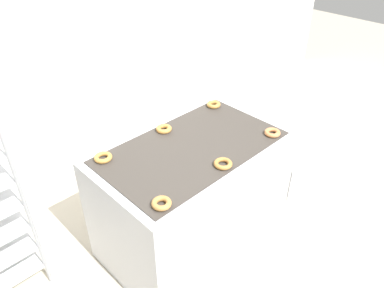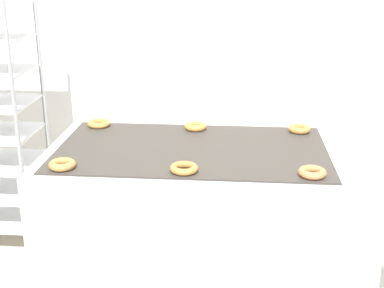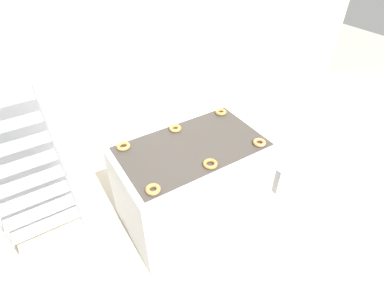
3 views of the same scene
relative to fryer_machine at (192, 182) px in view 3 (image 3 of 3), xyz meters
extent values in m
plane|color=#B2A893|center=(0.00, -0.66, -0.45)|extent=(14.00, 14.00, 0.00)
cube|color=white|center=(0.00, 1.46, 0.95)|extent=(8.00, 0.05, 2.80)
cube|color=#B7BABF|center=(0.00, 0.00, 0.00)|extent=(1.36, 0.82, 0.90)
cube|color=#38332D|center=(0.00, 0.00, 0.45)|extent=(1.25, 0.73, 0.01)
cube|color=#262628|center=(0.37, -0.37, 0.18)|extent=(0.12, 0.07, 0.10)
cylinder|color=gray|center=(-1.02, 0.43, 0.36)|extent=(0.02, 0.02, 1.62)
cylinder|color=gray|center=(-1.02, 0.87, 0.36)|extent=(0.02, 0.02, 1.62)
cube|color=silver|center=(-1.33, 0.65, -0.29)|extent=(0.62, 0.45, 0.01)
cube|color=silver|center=(-1.33, 0.65, -0.10)|extent=(0.62, 0.45, 0.01)
cube|color=silver|center=(-1.33, 0.65, 0.09)|extent=(0.62, 0.45, 0.01)
cube|color=silver|center=(-1.33, 0.65, 0.28)|extent=(0.62, 0.45, 0.01)
cube|color=silver|center=(-1.33, 0.65, 0.47)|extent=(0.62, 0.45, 0.01)
cube|color=silver|center=(-1.33, 0.65, 0.66)|extent=(0.62, 0.45, 0.01)
cube|color=#B7BABF|center=(1.11, -0.15, -0.29)|extent=(0.35, 0.30, 0.33)
torus|color=#A9773C|center=(-0.53, -0.30, 0.47)|extent=(0.11, 0.11, 0.03)
torus|color=#A87237|center=(-0.01, -0.29, 0.47)|extent=(0.12, 0.12, 0.03)
torus|color=#BB7443|center=(0.52, -0.29, 0.47)|extent=(0.11, 0.11, 0.03)
torus|color=#B8813B|center=(-0.52, 0.30, 0.47)|extent=(0.12, 0.12, 0.03)
torus|color=#BC803A|center=(-0.01, 0.29, 0.47)|extent=(0.11, 0.11, 0.03)
torus|color=#AD7938|center=(0.52, 0.29, 0.47)|extent=(0.11, 0.11, 0.03)
camera|label=1|loc=(-1.47, -1.51, 1.91)|focal=35.00mm
camera|label=2|loc=(0.20, -2.34, 1.30)|focal=50.00mm
camera|label=3|loc=(-1.08, -1.73, 2.10)|focal=28.00mm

